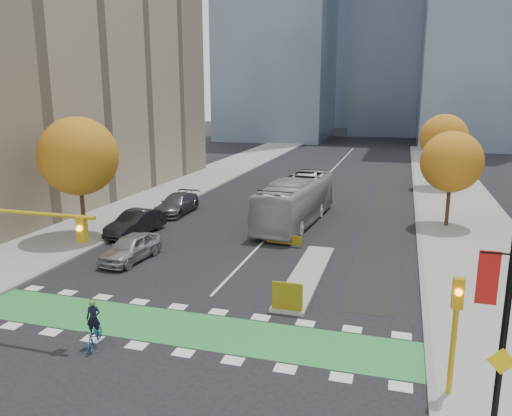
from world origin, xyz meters
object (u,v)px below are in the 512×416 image
Objects in this scene: cyclist at (94,331)px; banner_lamppost at (509,290)px; traffic_signal_east at (456,319)px; parked_car_c at (177,204)px; hazard_board at (287,296)px; parked_car_a at (131,248)px; bus at (296,201)px; tree_east_far at (444,138)px; tree_east_near at (452,162)px; tree_west at (79,156)px; parked_car_b at (136,223)px.

banner_lamppost is at bearing -24.01° from cyclist.
traffic_signal_east is 0.75× the size of parked_car_c.
hazard_board is 20.72m from parked_car_c.
traffic_signal_east reaches higher than hazard_board.
parked_car_a is at bearing 156.85° from hazard_board.
cyclist reaches higher than parked_car_c.
cyclist is 0.16× the size of bus.
traffic_signal_east is 13.21m from cyclist.
banner_lamppost reaches higher than tree_east_far.
hazard_board is 0.25× the size of parked_car_c.
banner_lamppost is (1.00, -2.00, 1.88)m from traffic_signal_east.
parked_car_c reaches higher than parked_car_a.
hazard_board is 0.11× the size of bus.
tree_east_far is (0.50, 16.00, 0.38)m from tree_east_near.
tree_west is 15.80m from bus.
tree_east_far reaches higher than cyclist.
parked_car_b is (-10.05, -6.33, -0.89)m from bus.
tree_east_near is 23.15m from parked_car_a.
parked_car_a is (-3.96, 9.56, 0.14)m from cyclist.
tree_west is 1.08× the size of tree_east_far.
parked_car_b is (-6.46, 14.56, 0.20)m from cyclist.
tree_east_far reaches higher than tree_east_near.
parked_car_c is at bearing 89.56° from cyclist.
parked_car_a is at bearing -31.05° from tree_west.
tree_east_near is 11.56m from bus.
bus is (-10.95, -1.98, -3.12)m from tree_east_near.
traffic_signal_east reaches higher than parked_car_c.
tree_east_near reaches higher than parked_car_a.
traffic_signal_east reaches higher than parked_car_b.
tree_east_near is 21.46m from parked_car_c.
parked_car_b is at bearing 143.94° from traffic_signal_east.
parked_car_c is (-10.05, 0.31, -0.94)m from bus.
cyclist is 21.23m from bus.
tree_west is 27.63m from banner_lamppost.
parked_car_a is at bearing -78.50° from parked_car_c.
traffic_signal_east reaches higher than cyclist.
hazard_board is at bearing -18.60° from parked_car_a.
parked_car_c is (0.00, 6.64, -0.05)m from parked_car_b.
parked_car_c is at bearing 128.87° from hazard_board.
parked_car_a is at bearing -144.26° from tree_east_near.
traffic_signal_east reaches higher than bus.
bus is at bearing 38.77° from parked_car_b.
traffic_signal_east is (6.50, -4.71, 1.93)m from hazard_board.
hazard_board is at bearing -74.76° from bus.
tree_east_near is (24.00, 10.00, -0.75)m from tree_west.
tree_west reaches higher than hazard_board.
tree_east_near is 0.85× the size of banner_lamppost.
parked_car_b is at bearing 141.70° from banner_lamppost.
cyclist reaches higher than parked_car_b.
tree_west is 16.73m from cyclist.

